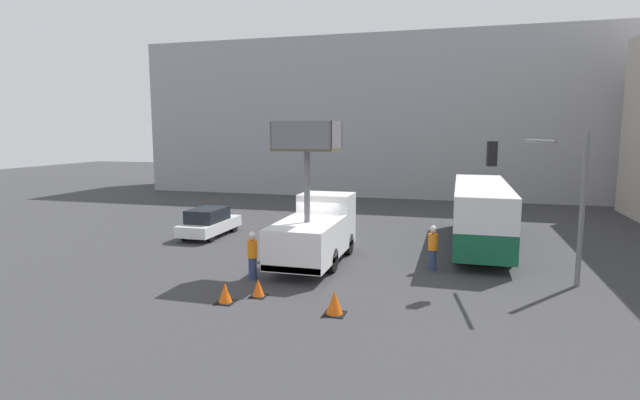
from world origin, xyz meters
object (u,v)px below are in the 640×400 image
object	(u,v)px
traffic_cone_near_truck	(335,303)
traffic_cone_far_side	(258,288)
traffic_light_pole	(548,183)
road_worker_near_truck	(252,255)
utility_truck	(315,229)
city_bus	(481,210)
traffic_cone_mid_road	(225,294)
parked_car_curbside	(209,222)
road_worker_directing	(433,248)

from	to	relation	value
traffic_cone_near_truck	traffic_cone_far_side	xyz separation A→B (m)	(-2.92, 0.92, -0.07)
traffic_light_pole	road_worker_near_truck	distance (m)	11.17
traffic_light_pole	road_worker_near_truck	world-z (taller)	traffic_light_pole
utility_truck	road_worker_near_truck	distance (m)	3.35
traffic_light_pole	traffic_cone_near_truck	world-z (taller)	traffic_light_pole
city_bus	traffic_cone_far_side	bearing A→B (deg)	126.47
traffic_light_pole	traffic_cone_mid_road	distance (m)	12.00
utility_truck	road_worker_near_truck	world-z (taller)	utility_truck
city_bus	traffic_cone_far_side	size ratio (longest dim) A/B	17.33
parked_car_curbside	traffic_cone_mid_road	bearing A→B (deg)	-59.27
road_worker_directing	parked_car_curbside	size ratio (longest dim) A/B	0.43
traffic_cone_far_side	traffic_light_pole	bearing A→B (deg)	22.85
road_worker_near_truck	road_worker_directing	xyz separation A→B (m)	(6.57, 3.10, 0.00)
traffic_light_pole	road_worker_directing	distance (m)	5.02
traffic_cone_mid_road	traffic_cone_far_side	bearing A→B (deg)	47.18
parked_car_curbside	road_worker_near_truck	bearing A→B (deg)	-50.99
utility_truck	parked_car_curbside	size ratio (longest dim) A/B	1.42
city_bus	road_worker_near_truck	size ratio (longest dim) A/B	5.81
utility_truck	parked_car_curbside	distance (m)	8.06
city_bus	parked_car_curbside	world-z (taller)	city_bus
utility_truck	traffic_cone_mid_road	size ratio (longest dim) A/B	9.09
utility_truck	parked_car_curbside	bearing A→B (deg)	151.64
traffic_cone_near_truck	traffic_cone_mid_road	bearing A→B (deg)	179.27
city_bus	traffic_light_pole	bearing A→B (deg)	-177.42
city_bus	traffic_cone_near_truck	xyz separation A→B (m)	(-4.64, -10.85, -1.46)
city_bus	road_worker_directing	bearing A→B (deg)	141.76
road_worker_near_truck	traffic_cone_far_side	size ratio (longest dim) A/B	2.98
traffic_light_pole	traffic_cone_mid_road	world-z (taller)	traffic_light_pole
utility_truck	city_bus	xyz separation A→B (m)	(6.90, 5.21, 0.32)
utility_truck	traffic_light_pole	xyz separation A→B (m)	(8.91, -0.69, 2.28)
road_worker_near_truck	traffic_cone_mid_road	bearing A→B (deg)	-66.47
traffic_cone_near_truck	traffic_light_pole	bearing A→B (deg)	36.68
traffic_light_pole	road_worker_directing	xyz separation A→B (m)	(-4.01, 0.94, -2.86)
city_bus	road_worker_directing	world-z (taller)	city_bus
utility_truck	city_bus	bearing A→B (deg)	37.06
traffic_cone_near_truck	parked_car_curbside	size ratio (longest dim) A/B	0.18
parked_car_curbside	traffic_light_pole	bearing A→B (deg)	-15.73
road_worker_directing	traffic_cone_far_side	distance (m)	7.49
road_worker_near_truck	traffic_cone_near_truck	distance (m)	4.85
road_worker_directing	traffic_cone_mid_road	size ratio (longest dim) A/B	2.74
road_worker_near_truck	parked_car_curbside	size ratio (longest dim) A/B	0.43
traffic_cone_mid_road	traffic_cone_far_side	distance (m)	1.19
utility_truck	city_bus	world-z (taller)	utility_truck
road_worker_directing	utility_truck	bearing A→B (deg)	-26.57
utility_truck	traffic_cone_near_truck	size ratio (longest dim) A/B	8.00
road_worker_near_truck	traffic_cone_far_side	world-z (taller)	road_worker_near_truck
traffic_cone_near_truck	road_worker_near_truck	bearing A→B (deg)	144.54
city_bus	utility_truck	bearing A→B (deg)	110.80
road_worker_directing	traffic_cone_far_side	world-z (taller)	road_worker_directing
utility_truck	traffic_cone_far_side	size ratio (longest dim) A/B	9.89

